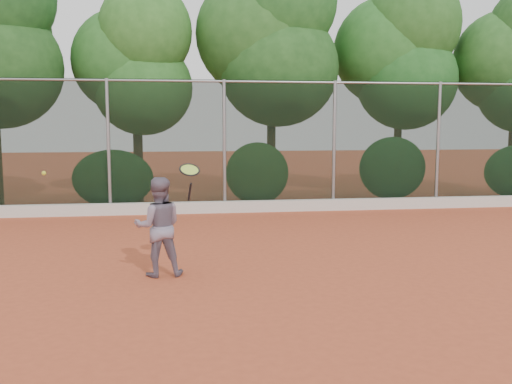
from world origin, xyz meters
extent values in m
plane|color=#B54A2A|center=(0.00, 0.00, 0.00)|extent=(80.00, 80.00, 0.00)
cube|color=beige|center=(0.00, 6.82, 0.15)|extent=(24.00, 0.20, 0.30)
imported|color=slate|center=(-1.57, 0.69, 0.77)|extent=(0.78, 0.62, 1.55)
cube|color=black|center=(0.00, 7.00, 1.75)|extent=(24.00, 0.01, 3.50)
cylinder|color=gray|center=(0.00, 7.00, 3.45)|extent=(24.00, 0.06, 0.06)
cylinder|color=gray|center=(-3.00, 7.00, 1.75)|extent=(0.09, 0.09, 3.50)
cylinder|color=gray|center=(0.00, 7.00, 1.75)|extent=(0.09, 0.09, 3.50)
cylinder|color=gray|center=(3.00, 7.00, 1.75)|extent=(0.09, 0.09, 3.50)
cylinder|color=gray|center=(6.00, 7.00, 1.75)|extent=(0.09, 0.09, 3.50)
cylinder|color=#412819|center=(-2.40, 9.30, 1.20)|extent=(0.28, 0.28, 2.40)
ellipsoid|color=#255B1F|center=(-2.20, 9.20, 3.40)|extent=(2.90, 2.40, 2.80)
ellipsoid|color=#23591E|center=(-2.70, 9.50, 4.20)|extent=(3.20, 2.70, 3.10)
ellipsoid|color=#295F20|center=(-2.10, 9.00, 5.00)|extent=(2.70, 2.30, 2.90)
cylinder|color=#3B2717|center=(1.60, 9.00, 1.50)|extent=(0.26, 0.26, 3.00)
ellipsoid|color=#306827|center=(1.80, 8.90, 4.00)|extent=(3.60, 3.00, 3.50)
ellipsoid|color=#38742C|center=(1.30, 9.20, 5.00)|extent=(3.90, 3.20, 3.80)
ellipsoid|color=#2F752C|center=(1.90, 8.80, 5.90)|extent=(3.20, 2.70, 3.30)
cylinder|color=#49331C|center=(5.70, 9.20, 1.35)|extent=(0.24, 0.24, 2.70)
ellipsoid|color=#1B511B|center=(5.90, 9.10, 3.70)|extent=(3.20, 2.70, 3.10)
ellipsoid|color=#21591E|center=(5.40, 9.40, 4.60)|extent=(3.50, 2.90, 3.40)
ellipsoid|color=#21521C|center=(6.00, 9.00, 5.40)|extent=(3.00, 2.50, 3.10)
cylinder|color=#45281A|center=(9.40, 8.80, 1.25)|extent=(0.28, 0.28, 2.50)
ellipsoid|color=#39762D|center=(9.10, 9.00, 4.30)|extent=(3.30, 2.80, 3.20)
ellipsoid|color=#295E23|center=(-3.00, 7.80, 0.85)|extent=(2.20, 1.16, 1.60)
ellipsoid|color=#38722B|center=(1.00, 7.80, 0.95)|extent=(1.80, 1.04, 1.76)
ellipsoid|color=#286928|center=(5.00, 7.80, 1.05)|extent=(2.00, 1.10, 1.84)
cylinder|color=black|center=(-1.08, 0.69, 1.31)|extent=(0.08, 0.20, 0.30)
torus|color=black|center=(-1.08, 0.63, 1.66)|extent=(0.37, 0.35, 0.19)
cylinder|color=#B0D43E|center=(-1.08, 0.63, 1.66)|extent=(0.32, 0.29, 0.15)
sphere|color=gold|center=(-3.25, 0.74, 1.62)|extent=(0.06, 0.06, 0.06)
camera|label=1|loc=(-1.29, -8.13, 2.37)|focal=40.00mm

